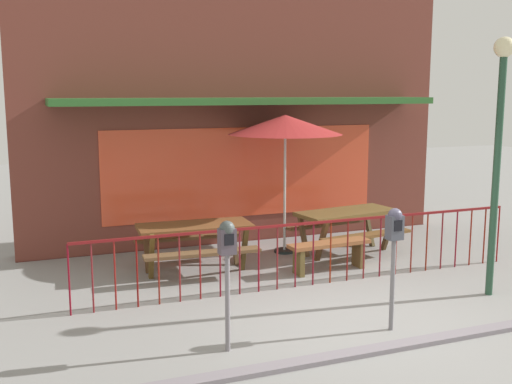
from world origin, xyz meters
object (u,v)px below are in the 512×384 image
(street_lamp, at_px, (499,128))
(picnic_table_left, at_px, (195,234))
(patio_umbrella, at_px, (285,125))
(patio_bench, at_px, (329,250))
(parking_meter_near, at_px, (394,237))
(parking_meter_far, at_px, (227,251))
(picnic_table_right, at_px, (347,220))

(street_lamp, bearing_deg, picnic_table_left, 143.86)
(patio_umbrella, bearing_deg, patio_bench, -81.32)
(picnic_table_left, relative_size, parking_meter_near, 1.24)
(parking_meter_far, bearing_deg, street_lamp, 6.49)
(patio_umbrella, relative_size, street_lamp, 0.69)
(patio_umbrella, height_order, patio_bench, patio_umbrella)
(parking_meter_far, bearing_deg, patio_bench, 42.80)
(picnic_table_right, relative_size, parking_meter_near, 1.31)
(picnic_table_left, distance_m, parking_meter_near, 3.63)
(picnic_table_right, relative_size, parking_meter_far, 1.33)
(picnic_table_right, height_order, street_lamp, street_lamp)
(picnic_table_left, bearing_deg, street_lamp, -36.14)
(picnic_table_right, distance_m, street_lamp, 3.34)
(patio_bench, bearing_deg, parking_meter_far, -137.20)
(patio_umbrella, distance_m, parking_meter_far, 4.47)
(picnic_table_right, height_order, patio_bench, picnic_table_right)
(picnic_table_right, height_order, parking_meter_near, parking_meter_near)
(parking_meter_near, bearing_deg, patio_bench, 79.19)
(picnic_table_left, bearing_deg, patio_umbrella, 17.20)
(picnic_table_right, height_order, patio_umbrella, patio_umbrella)
(picnic_table_left, xyz_separation_m, patio_umbrella, (1.82, 0.56, 1.67))
(patio_umbrella, relative_size, patio_bench, 1.74)
(street_lamp, bearing_deg, patio_bench, 130.15)
(parking_meter_near, bearing_deg, street_lamp, 16.54)
(picnic_table_right, bearing_deg, patio_bench, -132.90)
(patio_umbrella, height_order, parking_meter_far, patio_umbrella)
(patio_bench, height_order, street_lamp, street_lamp)
(picnic_table_right, xyz_separation_m, patio_umbrella, (-1.00, 0.46, 1.67))
(picnic_table_right, height_order, parking_meter_far, parking_meter_far)
(parking_meter_near, xyz_separation_m, street_lamp, (2.05, 0.61, 1.21))
(patio_umbrella, relative_size, parking_meter_near, 1.64)
(picnic_table_left, height_order, patio_umbrella, patio_umbrella)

